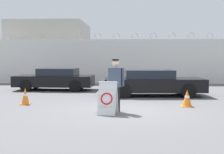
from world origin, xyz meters
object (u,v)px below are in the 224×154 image
Objects in this scene: security_guard at (115,82)px; traffic_cone_near at (25,96)px; traffic_cone_mid at (187,98)px; parked_car_front_coupe at (55,79)px; parked_car_rear_sedan at (153,83)px; barricade_sign at (108,98)px.

security_guard reaches higher than traffic_cone_near.
parked_car_front_coupe is (-6.39, 5.65, 0.31)m from traffic_cone_mid.
traffic_cone_mid is 3.41m from parked_car_rear_sedan.
security_guard is 2.83× the size of traffic_cone_mid.
barricade_sign is 8.19m from parked_car_front_coupe.
parked_car_front_coupe is 5.87m from parked_car_rear_sedan.
parked_car_front_coupe reaches higher than traffic_cone_mid.
traffic_cone_mid is at bearing 41.00° from barricade_sign.
parked_car_rear_sedan is (-1.04, 3.24, 0.33)m from traffic_cone_mid.
security_guard is 7.80m from parked_car_front_coupe.
traffic_cone_near is (-3.42, 1.98, -0.21)m from barricade_sign.
parked_car_rear_sedan is at bearing 107.84° from traffic_cone_mid.
security_guard reaches higher than parked_car_rear_sedan.
traffic_cone_near is 0.14× the size of parked_car_rear_sedan.
barricade_sign is at bearing 117.03° from parked_car_front_coupe.
barricade_sign is 1.69× the size of traffic_cone_mid.
parked_car_rear_sedan is (5.32, 3.03, 0.32)m from traffic_cone_near.
parked_car_front_coupe is at bearing 152.72° from parked_car_rear_sedan.
security_guard is 3.05m from traffic_cone_mid.
barricade_sign is 0.60× the size of security_guard.
traffic_cone_near is 5.45m from parked_car_front_coupe.
traffic_cone_mid is 8.53m from parked_car_front_coupe.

